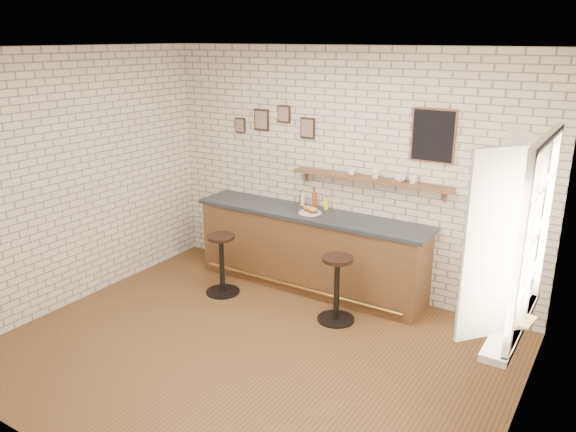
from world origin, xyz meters
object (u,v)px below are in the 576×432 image
object	(u,v)px
bitters_bottle_white	(303,199)
bitters_bottle_amber	(314,200)
bar_stool_left	(222,262)
shelf_cup_a	(352,172)
bitters_bottle_brown	(301,199)
bar_counter	(310,250)
bar_stool_right	(337,287)
sandwich_plate	(310,213)
shelf_cup_c	(400,178)
condiment_bottle_yellow	(326,204)
book_lower	(509,321)
ciabatta_sandwich	(311,210)
shelf_cup_d	(413,180)
shelf_cup_b	(375,174)
book_upper	(510,317)

from	to	relation	value
bitters_bottle_white	bitters_bottle_amber	world-z (taller)	bitters_bottle_amber
bar_stool_left	bitters_bottle_white	bearing A→B (deg)	57.04
shelf_cup_a	bitters_bottle_brown	bearing A→B (deg)	-175.99
bar_counter	bitters_bottle_white	distance (m)	0.66
bar_stool_right	shelf_cup_a	xyz separation A→B (m)	(-0.26, 0.82, 1.13)
sandwich_plate	shelf_cup_a	world-z (taller)	shelf_cup_a
shelf_cup_c	condiment_bottle_yellow	bearing A→B (deg)	99.33
bar_stool_right	book_lower	xyz separation A→B (m)	(1.96, -0.84, 0.53)
ciabatta_sandwich	shelf_cup_c	world-z (taller)	shelf_cup_c
shelf_cup_a	shelf_cup_d	bearing A→B (deg)	3.89
shelf_cup_b	bitters_bottle_brown	bearing A→B (deg)	118.25
shelf_cup_b	bitters_bottle_amber	bearing A→B (deg)	118.27
shelf_cup_c	bitters_bottle_white	bearing A→B (deg)	99.30
ciabatta_sandwich	bitters_bottle_white	bearing A→B (deg)	137.25
condiment_bottle_yellow	bar_stool_left	xyz separation A→B (m)	(-0.95, -0.94, -0.67)
ciabatta_sandwich	bitters_bottle_amber	xyz separation A→B (m)	(-0.09, 0.24, 0.06)
bar_counter	bar_stool_right	distance (m)	0.94
ciabatta_sandwich	bar_stool_left	distance (m)	1.29
shelf_cup_d	book_lower	size ratio (longest dim) A/B	0.46
bitters_bottle_brown	bar_stool_right	world-z (taller)	bitters_bottle_brown
bitters_bottle_brown	bitters_bottle_white	bearing A→B (deg)	-0.00
bitters_bottle_white	book_lower	size ratio (longest dim) A/B	0.98
bar_counter	book_upper	distance (m)	3.06
shelf_cup_c	sandwich_plate	bearing A→B (deg)	112.11
sandwich_plate	bitters_bottle_amber	bearing A→B (deg)	108.22
bitters_bottle_white	bitters_bottle_amber	xyz separation A→B (m)	(0.17, 0.00, 0.02)
bitters_bottle_amber	shelf_cup_c	size ratio (longest dim) A/B	2.09
bitters_bottle_white	bar_stool_left	distance (m)	1.31
shelf_cup_a	shelf_cup_d	xyz separation A→B (m)	(0.77, 0.00, 0.00)
book_upper	bitters_bottle_brown	bearing A→B (deg)	158.29
sandwich_plate	book_lower	world-z (taller)	sandwich_plate
bitters_bottle_white	bar_stool_left	size ratio (longest dim) A/B	0.28
bar_stool_left	shelf_cup_a	size ratio (longest dim) A/B	7.00
bitters_bottle_white	shelf_cup_a	world-z (taller)	shelf_cup_a
shelf_cup_d	shelf_cup_b	bearing A→B (deg)	166.12
bitters_bottle_brown	shelf_cup_d	world-z (taller)	shelf_cup_d
shelf_cup_d	shelf_cup_c	bearing A→B (deg)	166.12
bar_counter	shelf_cup_d	bearing A→B (deg)	9.37
bar_counter	shelf_cup_a	size ratio (longest dim) A/B	28.29
bar_counter	bitters_bottle_amber	bearing A→B (deg)	106.86
sandwich_plate	book_lower	distance (m)	3.01
ciabatta_sandwich	condiment_bottle_yellow	xyz separation A→B (m)	(0.09, 0.24, 0.03)
bitters_bottle_amber	shelf_cup_a	xyz separation A→B (m)	(0.51, 0.00, 0.43)
book_lower	shelf_cup_a	bearing A→B (deg)	135.43
shelf_cup_c	shelf_cup_d	world-z (taller)	shelf_cup_c
bitters_bottle_brown	shelf_cup_d	bearing A→B (deg)	0.06
condiment_bottle_yellow	book_lower	world-z (taller)	condiment_bottle_yellow
ciabatta_sandwich	bar_stool_left	xyz separation A→B (m)	(-0.87, -0.70, -0.65)
bar_stool_right	condiment_bottle_yellow	bearing A→B (deg)	126.05
shelf_cup_a	shelf_cup_b	world-z (taller)	shelf_cup_b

